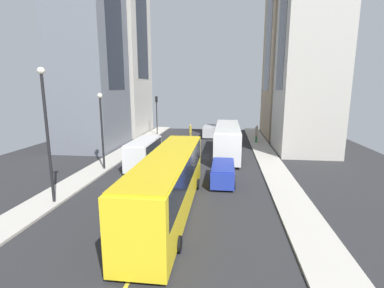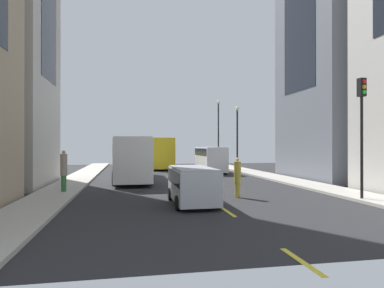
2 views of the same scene
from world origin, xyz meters
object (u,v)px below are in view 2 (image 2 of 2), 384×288
Objects in this scene: streetcar_yellow at (159,150)px; car_silver_1 at (192,182)px; city_bus_white at (132,155)px; car_blue_0 at (135,163)px; delivery_van_white at (210,158)px; traffic_light_near_corner at (362,115)px; pedestrian_crossing_near at (237,176)px; pedestrian_waiting_curb at (64,170)px.

car_silver_1 is (-0.74, -26.73, -1.11)m from streetcar_yellow.
car_blue_0 is (0.32, 9.24, -1.11)m from city_bus_white.
delivery_van_white is 8.32m from car_blue_0.
streetcar_yellow is 2.97× the size of car_blue_0.
delivery_van_white is (7.77, 5.59, -0.49)m from city_bus_white.
traffic_light_near_corner is at bearing -74.61° from streetcar_yellow.
pedestrian_crossing_near is (1.98, -25.17, -1.02)m from streetcar_yellow.
pedestrian_crossing_near is (-2.39, -15.75, -0.41)m from delivery_van_white.
city_bus_white is 1.94× the size of delivery_van_white.
city_bus_white is 8.24m from pedestrian_waiting_curb.
car_silver_1 is at bearing -6.90° from pedestrian_crossing_near.
car_silver_1 is at bearing -91.59° from streetcar_yellow.
streetcar_yellow is 6.65m from car_blue_0.
traffic_light_near_corner is (3.20, -18.11, 2.74)m from delivery_van_white.
pedestrian_crossing_near is (5.05, -19.40, 0.21)m from car_blue_0.
city_bus_white is 11.52m from pedestrian_crossing_near.
city_bus_white is at bearing -102.74° from streetcar_yellow.
car_blue_0 is 17.02m from pedestrian_waiting_curb.
streetcar_yellow is 10.41m from delivery_van_white.
delivery_van_white is at bearing -26.12° from car_blue_0.
pedestrian_crossing_near reaches higher than car_blue_0.
delivery_van_white is (4.37, -9.42, -0.61)m from streetcar_yellow.
delivery_van_white is at bearing 100.03° from traffic_light_near_corner.
city_bus_white is at bearing -92.00° from car_blue_0.
streetcar_yellow reaches higher than car_blue_0.
car_silver_1 is at bearing 96.02° from pedestrian_waiting_curb.
car_silver_1 is 0.71× the size of traffic_light_near_corner.
delivery_van_white is 18.60m from traffic_light_near_corner.
streetcar_yellow is 2.25× the size of traffic_light_near_corner.
delivery_van_white reaches higher than pedestrian_crossing_near.
car_blue_0 is 1.92× the size of pedestrian_waiting_curb.
delivery_van_white is at bearing 178.18° from pedestrian_waiting_curb.
delivery_van_white reaches higher than car_silver_1.
delivery_van_white is at bearing 73.53° from car_silver_1.
city_bus_white reaches higher than pedestrian_waiting_curb.
streetcar_yellow is at bearing 105.39° from traffic_light_near_corner.
car_silver_1 is at bearing -77.24° from city_bus_white.
traffic_light_near_corner is (5.60, -2.37, 3.15)m from pedestrian_crossing_near.
traffic_light_near_corner is at bearing -79.97° from delivery_van_white.
car_blue_0 is 20.05m from pedestrian_crossing_near.
car_blue_0 is at bearing 116.07° from traffic_light_near_corner.
streetcar_yellow is 6.31× the size of pedestrian_crossing_near.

